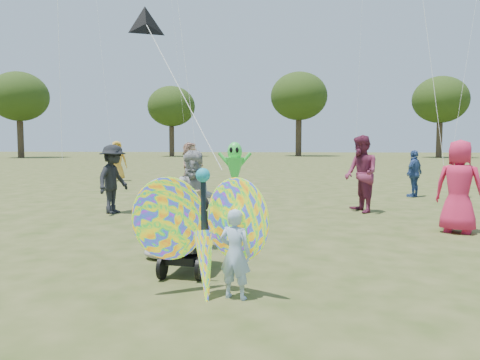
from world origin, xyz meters
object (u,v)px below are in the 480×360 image
object	(u,v)px
adult_man	(196,201)
butterfly_kite	(204,234)
crowd_g	(117,161)
alien_kite	(235,168)
crowd_a	(459,186)
crowd_c	(414,174)
crowd_b	(113,179)
crowd_d	(190,169)
crowd_e	(361,174)
jogging_stroller	(187,226)
child_girl	(235,254)

from	to	relation	value
adult_man	butterfly_kite	world-z (taller)	adult_man
crowd_g	alien_kite	size ratio (longest dim) A/B	1.03
crowd_a	crowd_c	bearing A→B (deg)	-67.92
crowd_b	crowd_g	distance (m)	10.06
crowd_a	crowd_c	distance (m)	6.07
crowd_d	crowd_e	bearing A→B (deg)	-120.25
crowd_c	crowd_e	bearing A→B (deg)	8.91
crowd_a	crowd_e	xyz separation A→B (m)	(-1.43, 2.49, 0.06)
crowd_e	jogging_stroller	xyz separation A→B (m)	(-3.12, -5.65, -0.34)
adult_man	crowd_c	size ratio (longest dim) A/B	1.07
crowd_d	crowd_a	bearing A→B (deg)	-128.40
crowd_b	butterfly_kite	bearing A→B (deg)	-138.13
child_girl	crowd_g	size ratio (longest dim) A/B	0.55
adult_man	child_girl	bearing A→B (deg)	-81.26
butterfly_kite	alien_kite	xyz separation A→B (m)	(-0.65, 8.85, 0.27)
crowd_c	alien_kite	distance (m)	5.71
crowd_c	alien_kite	size ratio (longest dim) A/B	0.85
crowd_g	crowd_d	bearing A→B (deg)	-71.79
child_girl	adult_man	world-z (taller)	adult_man
adult_man	crowd_d	xyz separation A→B (m)	(-1.75, 7.88, 0.07)
crowd_b	butterfly_kite	world-z (taller)	crowd_b
crowd_e	butterfly_kite	distance (m)	7.15
crowd_c	crowd_d	size ratio (longest dim) A/B	0.86
crowd_b	adult_man	bearing A→B (deg)	-130.53
crowd_a	crowd_b	distance (m)	7.63
crowd_b	crowd_c	xyz separation A→B (m)	(8.19, 4.29, -0.09)
crowd_a	crowd_d	distance (m)	8.74
adult_man	alien_kite	distance (m)	6.70
crowd_b	butterfly_kite	size ratio (longest dim) A/B	0.96
crowd_g	alien_kite	xyz separation A→B (m)	(6.07, -6.45, 0.07)
crowd_a	crowd_g	xyz separation A→B (m)	(-10.87, 11.19, 0.01)
crowd_a	jogging_stroller	size ratio (longest dim) A/B	1.63
adult_man	crowd_g	world-z (taller)	crowd_g
crowd_d	jogging_stroller	size ratio (longest dim) A/B	1.59
child_girl	butterfly_kite	xyz separation A→B (m)	(-0.36, 0.06, 0.20)
crowd_a	jogging_stroller	distance (m)	5.54
crowd_c	alien_kite	bearing A→B (deg)	-36.34
crowd_a	jogging_stroller	bearing A→B (deg)	63.89
child_girl	crowd_c	world-z (taller)	crowd_c
crowd_c	crowd_e	distance (m)	4.15
crowd_d	crowd_e	distance (m)	6.06
crowd_a	jogging_stroller	xyz separation A→B (m)	(-4.55, -3.15, -0.27)
crowd_b	crowd_c	distance (m)	9.24
crowd_a	crowd_e	world-z (taller)	crowd_e
crowd_e	butterfly_kite	bearing A→B (deg)	-39.21
crowd_e	crowd_g	size ratio (longest dim) A/B	1.06
adult_man	butterfly_kite	size ratio (longest dim) A/B	0.91
jogging_stroller	crowd_a	bearing A→B (deg)	41.87
child_girl	crowd_a	distance (m)	5.66
child_girl	crowd_a	size ratio (longest dim) A/B	0.56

